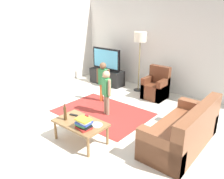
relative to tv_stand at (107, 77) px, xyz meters
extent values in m
plane|color=beige|center=(1.64, -2.30, -0.24)|extent=(7.80, 7.80, 0.00)
cube|color=silver|center=(1.64, 0.70, 1.11)|extent=(6.00, 0.12, 2.70)
cube|color=silver|center=(-1.36, -2.30, 1.11)|extent=(0.12, 6.00, 2.70)
cube|color=#9E2D28|center=(1.38, -1.75, -0.24)|extent=(2.20, 1.60, 0.01)
cube|color=black|center=(0.00, 0.00, 0.01)|extent=(1.20, 0.44, 0.50)
cube|color=black|center=(0.00, -0.05, -0.14)|extent=(1.10, 0.32, 0.03)
cube|color=black|center=(0.00, -0.02, 0.27)|extent=(0.44, 0.28, 0.03)
cube|color=black|center=(0.00, -0.02, 0.63)|extent=(1.10, 0.07, 0.68)
cube|color=#59B2D8|center=(0.00, -0.06, 0.63)|extent=(1.00, 0.01, 0.58)
cube|color=brown|center=(3.42, -1.86, -0.03)|extent=(0.80, 1.80, 0.42)
cube|color=brown|center=(3.72, -1.86, 0.19)|extent=(0.20, 1.80, 0.86)
cube|color=brown|center=(3.42, -2.66, 0.06)|extent=(0.80, 0.20, 0.60)
cube|color=brown|center=(3.42, -1.06, 0.06)|extent=(0.80, 0.20, 0.60)
cube|color=#B22823|center=(3.57, -1.31, 0.32)|extent=(0.10, 0.32, 0.32)
cube|color=brown|center=(1.89, -0.10, -0.03)|extent=(0.60, 0.60, 0.42)
cube|color=brown|center=(1.89, 0.12, 0.21)|extent=(0.60, 0.16, 0.90)
cube|color=brown|center=(1.65, -0.10, 0.06)|extent=(0.12, 0.60, 0.60)
cube|color=brown|center=(2.13, -0.10, 0.06)|extent=(0.12, 0.60, 0.60)
cylinder|color=#262626|center=(1.17, 0.15, -0.23)|extent=(0.28, 0.28, 0.02)
cylinder|color=#99844C|center=(1.17, 0.15, 0.52)|extent=(0.03, 0.03, 1.50)
cylinder|color=silver|center=(1.17, 0.15, 1.40)|extent=(0.36, 0.36, 0.28)
cylinder|color=orange|center=(0.87, -1.22, 0.00)|extent=(0.08, 0.08, 0.49)
cylinder|color=orange|center=(0.97, -1.18, 0.00)|extent=(0.08, 0.08, 0.49)
cube|color=#338C4C|center=(0.92, -1.20, 0.46)|extent=(0.27, 0.21, 0.42)
sphere|color=brown|center=(0.92, -1.20, 0.76)|extent=(0.18, 0.18, 0.18)
cylinder|color=brown|center=(0.78, -1.26, 0.48)|extent=(0.07, 0.07, 0.38)
cylinder|color=brown|center=(1.06, -1.14, 0.48)|extent=(0.07, 0.07, 0.38)
cylinder|color=gray|center=(1.45, -1.72, 0.00)|extent=(0.08, 0.08, 0.49)
cylinder|color=gray|center=(1.56, -1.76, 0.00)|extent=(0.08, 0.08, 0.49)
cube|color=#338C4C|center=(1.50, -1.74, 0.45)|extent=(0.26, 0.21, 0.42)
sphere|color=tan|center=(1.50, -1.74, 0.75)|extent=(0.17, 0.17, 0.17)
cylinder|color=tan|center=(1.36, -1.68, 0.47)|extent=(0.06, 0.06, 0.38)
cylinder|color=tan|center=(1.64, -1.79, 0.47)|extent=(0.06, 0.06, 0.38)
cube|color=olive|center=(1.91, -2.95, 0.16)|extent=(1.00, 0.60, 0.04)
cylinder|color=olive|center=(1.46, -3.20, -0.05)|extent=(0.05, 0.05, 0.38)
cylinder|color=olive|center=(2.36, -3.20, -0.05)|extent=(0.05, 0.05, 0.38)
cylinder|color=olive|center=(1.46, -2.70, -0.05)|extent=(0.05, 0.05, 0.38)
cylinder|color=olive|center=(2.36, -2.70, -0.05)|extent=(0.05, 0.05, 0.38)
cube|color=red|center=(2.14, -3.08, 0.19)|extent=(0.28, 0.24, 0.03)
cube|color=black|center=(2.15, -3.07, 0.22)|extent=(0.25, 0.18, 0.02)
cube|color=#388C4C|center=(2.12, -3.07, 0.25)|extent=(0.24, 0.22, 0.04)
cube|color=#334CA5|center=(2.14, -3.07, 0.29)|extent=(0.28, 0.24, 0.04)
cube|color=white|center=(2.14, -3.08, 0.32)|extent=(0.25, 0.18, 0.03)
cube|color=yellow|center=(2.14, -3.08, 0.35)|extent=(0.26, 0.19, 0.03)
cylinder|color=#4C3319|center=(1.63, -3.07, 0.31)|extent=(0.06, 0.06, 0.27)
cylinder|color=#4C3319|center=(1.63, -3.07, 0.47)|extent=(0.02, 0.02, 0.06)
cube|color=black|center=(1.61, -2.85, 0.19)|extent=(0.18, 0.09, 0.02)
cylinder|color=red|center=(1.96, -2.83, 0.24)|extent=(0.07, 0.07, 0.12)
cylinder|color=white|center=(2.23, -2.85, 0.18)|extent=(0.22, 0.22, 0.02)
cube|color=silver|center=(2.25, -2.85, 0.19)|extent=(0.15, 0.06, 0.01)
camera|label=1|loc=(4.75, -5.44, 2.17)|focal=35.96mm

